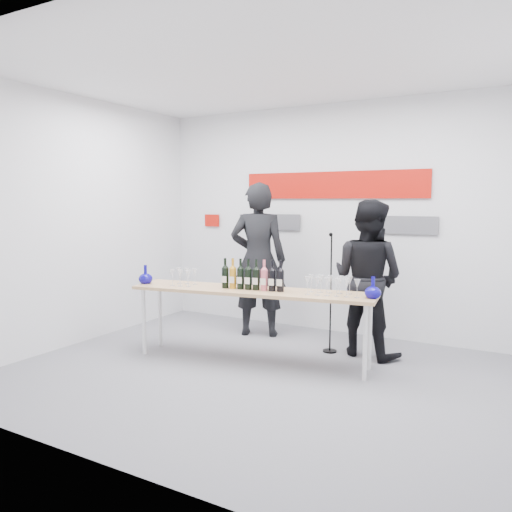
{
  "coord_description": "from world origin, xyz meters",
  "views": [
    {
      "loc": [
        2.36,
        -4.24,
        1.75
      ],
      "look_at": [
        -0.28,
        0.44,
        1.15
      ],
      "focal_mm": 35.0,
      "sensor_mm": 36.0,
      "label": 1
    }
  ],
  "objects_px": {
    "presenter_right": "(367,278)",
    "tasting_table": "(251,295)",
    "mic_stand": "(330,316)",
    "presenter_left": "(258,260)"
  },
  "relations": [
    {
      "from": "presenter_left",
      "to": "tasting_table",
      "type": "bearing_deg",
      "value": 94.69
    },
    {
      "from": "mic_stand",
      "to": "tasting_table",
      "type": "bearing_deg",
      "value": -125.77
    },
    {
      "from": "tasting_table",
      "to": "presenter_left",
      "type": "relative_size",
      "value": 1.37
    },
    {
      "from": "presenter_left",
      "to": "presenter_right",
      "type": "xyz_separation_m",
      "value": [
        1.48,
        -0.12,
        -0.11
      ]
    },
    {
      "from": "presenter_right",
      "to": "tasting_table",
      "type": "bearing_deg",
      "value": 53.89
    },
    {
      "from": "presenter_right",
      "to": "mic_stand",
      "type": "bearing_deg",
      "value": 31.04
    },
    {
      "from": "tasting_table",
      "to": "mic_stand",
      "type": "height_order",
      "value": "mic_stand"
    },
    {
      "from": "presenter_left",
      "to": "presenter_right",
      "type": "relative_size",
      "value": 1.12
    },
    {
      "from": "presenter_right",
      "to": "presenter_left",
      "type": "bearing_deg",
      "value": 8.58
    },
    {
      "from": "tasting_table",
      "to": "mic_stand",
      "type": "distance_m",
      "value": 1.02
    }
  ]
}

